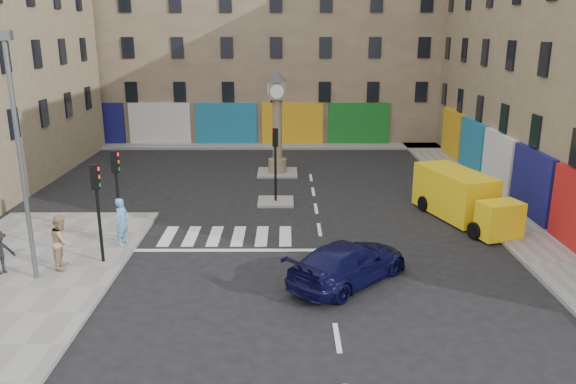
{
  "coord_description": "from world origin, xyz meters",
  "views": [
    {
      "loc": [
        -1.44,
        -19.22,
        8.47
      ],
      "look_at": [
        -1.39,
        3.07,
        2.0
      ],
      "focal_mm": 35.0,
      "sensor_mm": 36.0,
      "label": 1
    }
  ],
  "objects_px": {
    "lamp_post": "(19,147)",
    "pedestrian_blue": "(122,222)",
    "clock_pillar": "(277,116)",
    "traffic_light_left_near": "(97,198)",
    "yellow_van": "(462,197)",
    "pedestrian_tan": "(62,241)",
    "navy_sedan": "(349,263)",
    "traffic_light_island": "(275,153)",
    "traffic_light_left_far": "(116,181)"
  },
  "relations": [
    {
      "from": "lamp_post",
      "to": "yellow_van",
      "type": "relative_size",
      "value": 1.32
    },
    {
      "from": "navy_sedan",
      "to": "pedestrian_tan",
      "type": "distance_m",
      "value": 10.28
    },
    {
      "from": "traffic_light_left_far",
      "to": "lamp_post",
      "type": "relative_size",
      "value": 0.45
    },
    {
      "from": "navy_sedan",
      "to": "pedestrian_tan",
      "type": "xyz_separation_m",
      "value": [
        -10.23,
        0.98,
        0.42
      ]
    },
    {
      "from": "clock_pillar",
      "to": "traffic_light_left_far",
      "type": "bearing_deg",
      "value": -118.94
    },
    {
      "from": "traffic_light_island",
      "to": "lamp_post",
      "type": "distance_m",
      "value": 12.52
    },
    {
      "from": "lamp_post",
      "to": "pedestrian_tan",
      "type": "relative_size",
      "value": 4.19
    },
    {
      "from": "traffic_light_island",
      "to": "yellow_van",
      "type": "distance_m",
      "value": 9.11
    },
    {
      "from": "traffic_light_island",
      "to": "yellow_van",
      "type": "xyz_separation_m",
      "value": [
        8.58,
        -2.67,
        -1.5
      ]
    },
    {
      "from": "lamp_post",
      "to": "pedestrian_blue",
      "type": "distance_m",
      "value": 5.31
    },
    {
      "from": "clock_pillar",
      "to": "yellow_van",
      "type": "height_order",
      "value": "clock_pillar"
    },
    {
      "from": "pedestrian_blue",
      "to": "pedestrian_tan",
      "type": "height_order",
      "value": "pedestrian_tan"
    },
    {
      "from": "traffic_light_left_near",
      "to": "navy_sedan",
      "type": "xyz_separation_m",
      "value": [
        9.0,
        -1.51,
        -1.9
      ]
    },
    {
      "from": "traffic_light_left_far",
      "to": "traffic_light_island",
      "type": "height_order",
      "value": "traffic_light_left_far"
    },
    {
      "from": "lamp_post",
      "to": "yellow_van",
      "type": "xyz_separation_m",
      "value": [
        16.78,
        6.53,
        -3.71
      ]
    },
    {
      "from": "clock_pillar",
      "to": "pedestrian_blue",
      "type": "relative_size",
      "value": 3.18
    },
    {
      "from": "clock_pillar",
      "to": "navy_sedan",
      "type": "xyz_separation_m",
      "value": [
        2.7,
        -15.3,
        -2.83
      ]
    },
    {
      "from": "traffic_light_left_near",
      "to": "pedestrian_tan",
      "type": "relative_size",
      "value": 1.87
    },
    {
      "from": "clock_pillar",
      "to": "traffic_light_left_near",
      "type": "bearing_deg",
      "value": -114.55
    },
    {
      "from": "lamp_post",
      "to": "pedestrian_tan",
      "type": "height_order",
      "value": "lamp_post"
    },
    {
      "from": "yellow_van",
      "to": "pedestrian_tan",
      "type": "relative_size",
      "value": 3.17
    },
    {
      "from": "pedestrian_blue",
      "to": "pedestrian_tan",
      "type": "bearing_deg",
      "value": 164.06
    },
    {
      "from": "yellow_van",
      "to": "pedestrian_tan",
      "type": "xyz_separation_m",
      "value": [
        -16.11,
        -5.66,
        0.05
      ]
    },
    {
      "from": "traffic_light_left_far",
      "to": "pedestrian_blue",
      "type": "bearing_deg",
      "value": -65.74
    },
    {
      "from": "traffic_light_left_near",
      "to": "lamp_post",
      "type": "bearing_deg",
      "value": -143.62
    },
    {
      "from": "navy_sedan",
      "to": "pedestrian_tan",
      "type": "height_order",
      "value": "pedestrian_tan"
    },
    {
      "from": "traffic_light_island",
      "to": "lamp_post",
      "type": "relative_size",
      "value": 0.45
    },
    {
      "from": "traffic_light_left_near",
      "to": "yellow_van",
      "type": "xyz_separation_m",
      "value": [
        14.88,
        5.13,
        -1.53
      ]
    },
    {
      "from": "clock_pillar",
      "to": "yellow_van",
      "type": "xyz_separation_m",
      "value": [
        8.58,
        -8.66,
        -2.46
      ]
    },
    {
      "from": "traffic_light_left_near",
      "to": "yellow_van",
      "type": "bearing_deg",
      "value": 19.03
    },
    {
      "from": "traffic_light_left_far",
      "to": "navy_sedan",
      "type": "xyz_separation_m",
      "value": [
        9.0,
        -3.91,
        -1.9
      ]
    },
    {
      "from": "lamp_post",
      "to": "clock_pillar",
      "type": "bearing_deg",
      "value": 61.65
    },
    {
      "from": "lamp_post",
      "to": "navy_sedan",
      "type": "xyz_separation_m",
      "value": [
        10.9,
        -0.11,
        -4.07
      ]
    },
    {
      "from": "traffic_light_left_far",
      "to": "traffic_light_island",
      "type": "relative_size",
      "value": 1.0
    },
    {
      "from": "lamp_post",
      "to": "pedestrian_tan",
      "type": "distance_m",
      "value": 3.82
    },
    {
      "from": "traffic_light_left_near",
      "to": "pedestrian_tan",
      "type": "distance_m",
      "value": 1.99
    },
    {
      "from": "traffic_light_island",
      "to": "traffic_light_left_near",
      "type": "bearing_deg",
      "value": -128.93
    },
    {
      "from": "lamp_post",
      "to": "navy_sedan",
      "type": "distance_m",
      "value": 11.64
    },
    {
      "from": "pedestrian_tan",
      "to": "navy_sedan",
      "type": "bearing_deg",
      "value": -104.26
    },
    {
      "from": "traffic_light_island",
      "to": "pedestrian_tan",
      "type": "xyz_separation_m",
      "value": [
        -7.53,
        -8.33,
        -1.45
      ]
    },
    {
      "from": "traffic_light_left_near",
      "to": "lamp_post",
      "type": "height_order",
      "value": "lamp_post"
    },
    {
      "from": "traffic_light_left_far",
      "to": "lamp_post",
      "type": "height_order",
      "value": "lamp_post"
    },
    {
      "from": "traffic_light_left_far",
      "to": "clock_pillar",
      "type": "relative_size",
      "value": 0.61
    },
    {
      "from": "traffic_light_island",
      "to": "clock_pillar",
      "type": "distance_m",
      "value": 6.07
    },
    {
      "from": "traffic_light_left_near",
      "to": "navy_sedan",
      "type": "distance_m",
      "value": 9.32
    },
    {
      "from": "traffic_light_left_near",
      "to": "clock_pillar",
      "type": "height_order",
      "value": "clock_pillar"
    },
    {
      "from": "lamp_post",
      "to": "traffic_light_left_near",
      "type": "bearing_deg",
      "value": 36.38
    },
    {
      "from": "navy_sedan",
      "to": "yellow_van",
      "type": "distance_m",
      "value": 8.88
    },
    {
      "from": "yellow_van",
      "to": "pedestrian_tan",
      "type": "bearing_deg",
      "value": -178.54
    },
    {
      "from": "traffic_light_left_near",
      "to": "yellow_van",
      "type": "relative_size",
      "value": 0.59
    }
  ]
}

